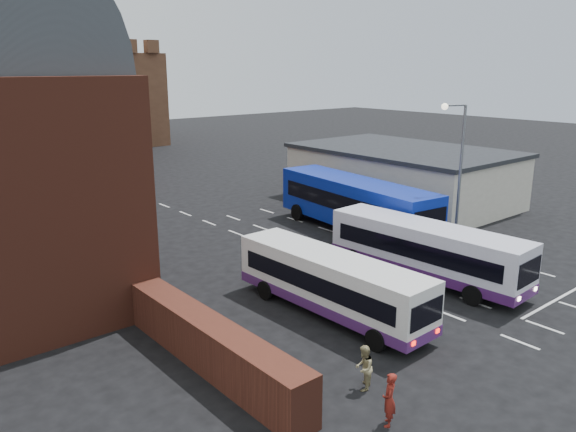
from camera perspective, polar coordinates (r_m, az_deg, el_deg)
ground at (r=25.85m, az=14.59°, el=-9.13°), size 180.00×180.00×0.00m
forecourt_wall at (r=20.30m, az=-7.77°, el=-12.89°), size 1.20×10.00×1.80m
cream_building at (r=44.83m, az=11.51°, el=4.14°), size 10.40×16.40×4.25m
castle_keep at (r=83.47m, az=-22.51°, el=10.87°), size 22.00×22.00×12.00m
bus_white_outbound at (r=24.07m, az=4.38°, el=-6.50°), size 2.66×9.71×2.63m
bus_white_inbound at (r=28.65m, az=13.84°, el=-3.12°), size 3.05×10.45×2.82m
bus_blue at (r=35.93m, az=6.86°, el=1.44°), size 4.17×12.68×3.40m
bus_red_double at (r=53.18m, az=-18.73°, el=5.41°), size 3.91×10.80×4.22m
street_lamp at (r=33.70m, az=16.80°, el=5.31°), size 1.65×0.68×8.38m
pedestrian_red at (r=17.65m, az=10.25°, el=-17.88°), size 0.73×0.69×1.68m
pedestrian_beige at (r=19.22m, az=7.71°, el=-15.04°), size 0.95×0.90×1.55m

